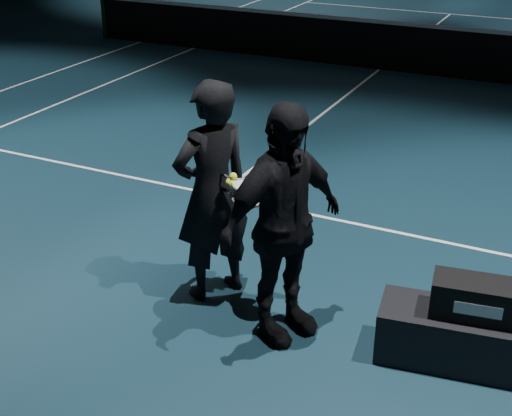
{
  "coord_description": "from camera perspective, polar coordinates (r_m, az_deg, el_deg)",
  "views": [
    {
      "loc": [
        3.75,
        -13.11,
        3.52
      ],
      "look_at": [
        1.47,
        -8.4,
        1.01
      ],
      "focal_mm": 50.0,
      "sensor_mm": 36.0,
      "label": 1
    }
  ],
  "objects": [
    {
      "name": "racket_bag",
      "position": [
        5.64,
        17.63,
        -7.0
      ],
      "size": [
        0.78,
        0.42,
        0.3
      ],
      "primitive_type": "cube",
      "rotation": [
        0.0,
        0.0,
        0.14
      ],
      "color": "black",
      "rests_on": "player_bench"
    },
    {
      "name": "net_post_left",
      "position": [
        16.85,
        -12.09,
        14.95
      ],
      "size": [
        0.1,
        0.1,
        1.1
      ],
      "primitive_type": "cylinder",
      "color": "black",
      "rests_on": "floor"
    },
    {
      "name": "tennis_balls",
      "position": [
        5.88,
        -1.94,
        2.14
      ],
      "size": [
        0.12,
        0.1,
        0.12
      ],
      "primitive_type": null,
      "color": "#CEE831",
      "rests_on": "racket_upper"
    },
    {
      "name": "racket_lower",
      "position": [
        5.78,
        -0.68,
        0.63
      ],
      "size": [
        0.71,
        0.45,
        0.03
      ],
      "primitive_type": null,
      "rotation": [
        0.0,
        0.0,
        -0.36
      ],
      "color": "black",
      "rests_on": "player_a"
    },
    {
      "name": "player_bench",
      "position": [
        5.84,
        17.14,
        -10.08
      ],
      "size": [
        1.54,
        0.7,
        0.45
      ],
      "primitive_type": "cube",
      "rotation": [
        0.0,
        0.0,
        0.14
      ],
      "color": "black",
      "rests_on": "floor"
    },
    {
      "name": "player_a",
      "position": [
        6.12,
        -3.54,
        1.25
      ],
      "size": [
        0.78,
        0.87,
        1.99
      ],
      "primitive_type": "imported",
      "rotation": [
        0.0,
        0.0,
        -2.1
      ],
      "color": "black",
      "rests_on": "floor"
    },
    {
      "name": "player_b",
      "position": [
        5.56,
        2.13,
        -1.37
      ],
      "size": [
        0.95,
        1.26,
        1.99
      ],
      "primitive_type": "imported",
      "rotation": [
        0.0,
        0.0,
        1.12
      ],
      "color": "black",
      "rests_on": "floor"
    },
    {
      "name": "floor",
      "position": [
        14.08,
        9.77,
        10.8
      ],
      "size": [
        36.0,
        36.0,
        0.0
      ],
      "primitive_type": "plane",
      "color": "#0D232F",
      "rests_on": "ground"
    },
    {
      "name": "net_tape",
      "position": [
        13.88,
        10.06,
        14.45
      ],
      "size": [
        12.8,
        0.03,
        0.07
      ],
      "primitive_type": "cube",
      "color": "white",
      "rests_on": "net_mesh"
    },
    {
      "name": "bag_signature",
      "position": [
        5.5,
        17.34,
        -7.84
      ],
      "size": [
        0.34,
        0.05,
        0.1
      ],
      "primitive_type": "cube",
      "rotation": [
        0.0,
        0.0,
        0.14
      ],
      "color": "white",
      "rests_on": "racket_bag"
    },
    {
      "name": "court_lines",
      "position": [
        14.08,
        9.77,
        10.82
      ],
      "size": [
        10.98,
        23.78,
        0.01
      ],
      "primitive_type": null,
      "color": "white",
      "rests_on": "floor"
    },
    {
      "name": "racket_upper",
      "position": [
        5.8,
        -0.73,
        1.73
      ],
      "size": [
        0.71,
        0.41,
        0.1
      ],
      "primitive_type": null,
      "rotation": [
        0.0,
        0.1,
        -0.29
      ],
      "color": "black",
      "rests_on": "player_b"
    },
    {
      "name": "net_mesh",
      "position": [
        13.98,
        9.91,
        12.58
      ],
      "size": [
        12.8,
        0.02,
        0.86
      ],
      "primitive_type": "cube",
      "color": "black",
      "rests_on": "floor"
    }
  ]
}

